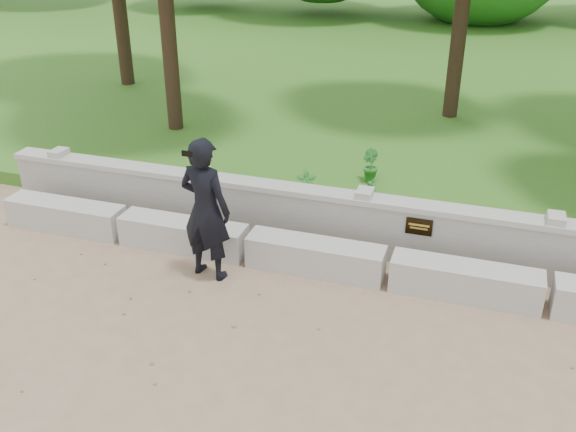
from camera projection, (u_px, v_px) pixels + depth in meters
name	position (u px, v px, depth m)	size (l,w,h in m)	color
ground	(355.00, 373.00, 6.98)	(80.00, 80.00, 0.00)	#93775A
lawn	(461.00, 67.00, 18.81)	(40.00, 22.00, 0.25)	#37661B
concrete_bench	(388.00, 269.00, 8.49)	(11.90, 0.45, 0.45)	#B9B7AF
parapet_wall	(398.00, 229.00, 8.98)	(12.50, 0.35, 0.90)	#AEACA4
man_main	(206.00, 209.00, 8.35)	(0.79, 0.71, 1.97)	black
shrub_a	(307.00, 189.00, 9.96)	(0.32, 0.22, 0.62)	#266C25
shrub_b	(370.00, 166.00, 10.91)	(0.31, 0.25, 0.56)	#266C25
shrub_d	(371.00, 194.00, 9.88)	(0.30, 0.27, 0.54)	#266C25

